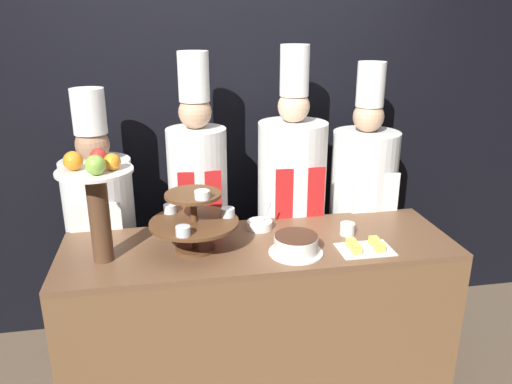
# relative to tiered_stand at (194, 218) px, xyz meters

# --- Properties ---
(wall_back) EXTENTS (10.00, 0.06, 2.80)m
(wall_back) POSITION_rel_tiered_stand_xyz_m (0.33, 0.92, 0.28)
(wall_back) COLOR black
(wall_back) RESTS_ON ground_plane
(buffet_counter) EXTENTS (2.05, 0.65, 0.95)m
(buffet_counter) POSITION_rel_tiered_stand_xyz_m (0.33, 0.02, -0.65)
(buffet_counter) COLOR brown
(buffet_counter) RESTS_ON ground_plane
(tiered_stand) EXTENTS (0.45, 0.45, 0.34)m
(tiered_stand) POSITION_rel_tiered_stand_xyz_m (0.00, 0.00, 0.00)
(tiered_stand) COLOR brown
(tiered_stand) RESTS_ON buffet_counter
(fruit_pedestal) EXTENTS (0.35, 0.35, 0.55)m
(fruit_pedestal) POSITION_rel_tiered_stand_xyz_m (-0.45, -0.03, 0.18)
(fruit_pedestal) COLOR brown
(fruit_pedestal) RESTS_ON buffet_counter
(cake_round) EXTENTS (0.27, 0.27, 0.10)m
(cake_round) POSITION_rel_tiered_stand_xyz_m (0.49, -0.13, -0.13)
(cake_round) COLOR white
(cake_round) RESTS_ON buffet_counter
(cup_white) EXTENTS (0.08, 0.08, 0.07)m
(cup_white) POSITION_rel_tiered_stand_xyz_m (0.83, 0.04, -0.14)
(cup_white) COLOR white
(cup_white) RESTS_ON buffet_counter
(cake_square_tray) EXTENTS (0.27, 0.19, 0.05)m
(cake_square_tray) POSITION_rel_tiered_stand_xyz_m (0.85, -0.16, -0.16)
(cake_square_tray) COLOR white
(cake_square_tray) RESTS_ON buffet_counter
(serving_bowl_far) EXTENTS (0.14, 0.14, 0.15)m
(serving_bowl_far) POSITION_rel_tiered_stand_xyz_m (0.37, 0.21, -0.15)
(serving_bowl_far) COLOR white
(serving_bowl_far) RESTS_ON buffet_counter
(chef_left) EXTENTS (0.40, 0.40, 1.71)m
(chef_left) POSITION_rel_tiered_stand_xyz_m (-0.52, 0.53, -0.21)
(chef_left) COLOR #28282D
(chef_left) RESTS_ON ground_plane
(chef_center_left) EXTENTS (0.35, 0.35, 1.90)m
(chef_center_left) POSITION_rel_tiered_stand_xyz_m (0.06, 0.53, -0.09)
(chef_center_left) COLOR #38332D
(chef_center_left) RESTS_ON ground_plane
(chef_center_right) EXTENTS (0.42, 0.42, 1.93)m
(chef_center_right) POSITION_rel_tiered_stand_xyz_m (0.63, 0.53, -0.11)
(chef_center_right) COLOR #38332D
(chef_center_right) RESTS_ON ground_plane
(chef_right) EXTENTS (0.41, 0.41, 1.82)m
(chef_right) POSITION_rel_tiered_stand_xyz_m (1.11, 0.53, -0.16)
(chef_right) COLOR #38332D
(chef_right) RESTS_ON ground_plane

